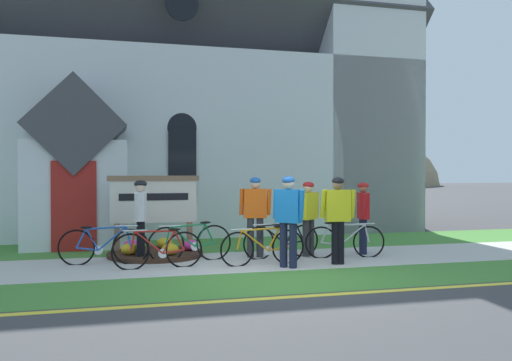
# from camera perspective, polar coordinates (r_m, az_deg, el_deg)

# --- Properties ---
(ground) EXTENTS (140.00, 140.00, 0.00)m
(ground) POSITION_cam_1_polar(r_m,az_deg,el_deg) (13.32, -2.95, -7.04)
(ground) COLOR #3D3D3F
(sidewalk_slab) EXTENTS (32.00, 2.52, 0.01)m
(sidewalk_slab) POSITION_cam_1_polar(r_m,az_deg,el_deg) (11.03, -5.23, -8.67)
(sidewalk_slab) COLOR #B7B5AD
(sidewalk_slab) RESTS_ON ground
(grass_verge) EXTENTS (32.00, 1.85, 0.01)m
(grass_verge) POSITION_cam_1_polar(r_m,az_deg,el_deg) (8.92, -2.82, -10.95)
(grass_verge) COLOR #427F33
(grass_verge) RESTS_ON ground
(church_lawn) EXTENTS (24.00, 2.71, 0.01)m
(church_lawn) POSITION_cam_1_polar(r_m,az_deg,el_deg) (13.58, -7.09, -6.88)
(church_lawn) COLOR #427F33
(church_lawn) RESTS_ON ground
(curb_paint_stripe) EXTENTS (28.00, 0.16, 0.01)m
(curb_paint_stripe) POSITION_cam_1_polar(r_m,az_deg,el_deg) (7.90, -1.16, -12.51)
(curb_paint_stripe) COLOR yellow
(curb_paint_stripe) RESTS_ON ground
(church_building) EXTENTS (15.49, 10.57, 13.95)m
(church_building) POSITION_cam_1_polar(r_m,az_deg,el_deg) (19.15, -7.80, 9.85)
(church_building) COLOR silver
(church_building) RESTS_ON ground
(church_sign) EXTENTS (2.05, 0.13, 1.76)m
(church_sign) POSITION_cam_1_polar(r_m,az_deg,el_deg) (12.37, -10.76, -2.24)
(church_sign) COLOR #7F6047
(church_sign) RESTS_ON ground
(flower_bed) EXTENTS (2.06, 2.06, 0.34)m
(flower_bed) POSITION_cam_1_polar(r_m,az_deg,el_deg) (12.01, -10.52, -7.46)
(flower_bed) COLOR #382319
(flower_bed) RESTS_ON ground
(bicycle_red) EXTENTS (1.73, 0.30, 0.80)m
(bicycle_red) POSITION_cam_1_polar(r_m,az_deg,el_deg) (11.74, 9.36, -6.33)
(bicycle_red) COLOR black
(bicycle_red) RESTS_ON ground
(bicycle_white) EXTENTS (1.72, 0.11, 0.78)m
(bicycle_white) POSITION_cam_1_polar(r_m,az_deg,el_deg) (10.47, -10.33, -7.18)
(bicycle_white) COLOR black
(bicycle_white) RESTS_ON ground
(bicycle_orange) EXTENTS (1.76, 0.29, 0.80)m
(bicycle_orange) POSITION_cam_1_polar(r_m,az_deg,el_deg) (11.14, -15.85, -6.67)
(bicycle_orange) COLOR black
(bicycle_orange) RESTS_ON ground
(bicycle_black) EXTENTS (1.75, 0.24, 0.83)m
(bicycle_black) POSITION_cam_1_polar(r_m,az_deg,el_deg) (11.20, -6.93, -6.55)
(bicycle_black) COLOR black
(bicycle_black) RESTS_ON ground
(bicycle_blue) EXTENTS (1.77, 0.22, 0.79)m
(bicycle_blue) POSITION_cam_1_polar(r_m,az_deg,el_deg) (10.71, 0.80, -7.01)
(bicycle_blue) COLOR black
(bicycle_blue) RESTS_ON ground
(bicycle_silver) EXTENTS (1.77, 0.31, 0.80)m
(bicycle_silver) POSITION_cam_1_polar(r_m,az_deg,el_deg) (11.60, 2.77, -6.37)
(bicycle_silver) COLOR black
(bicycle_silver) RESTS_ON ground
(cyclist_in_yellow_jersey) EXTENTS (0.30, 0.76, 1.67)m
(cyclist_in_yellow_jersey) POSITION_cam_1_polar(r_m,az_deg,el_deg) (11.44, -12.11, -3.44)
(cyclist_in_yellow_jersey) COLOR black
(cyclist_in_yellow_jersey) RESTS_ON ground
(cyclist_in_white_jersey) EXTENTS (0.66, 0.34, 1.74)m
(cyclist_in_white_jersey) POSITION_cam_1_polar(r_m,az_deg,el_deg) (10.81, 8.66, -3.41)
(cyclist_in_white_jersey) COLOR black
(cyclist_in_white_jersey) RESTS_ON ground
(cyclist_in_red_jersey) EXTENTS (0.59, 0.43, 1.63)m
(cyclist_in_red_jersey) POSITION_cam_1_polar(r_m,az_deg,el_deg) (11.79, 5.57, -3.44)
(cyclist_in_red_jersey) COLOR #2D2D33
(cyclist_in_red_jersey) RESTS_ON ground
(cyclist_in_blue_jersey) EXTENTS (0.31, 0.69, 1.61)m
(cyclist_in_blue_jersey) POSITION_cam_1_polar(r_m,az_deg,el_deg) (12.28, 11.27, -3.36)
(cyclist_in_blue_jersey) COLOR #191E38
(cyclist_in_blue_jersey) RESTS_ON ground
(cyclist_in_orange_jersey) EXTENTS (0.49, 0.63, 1.76)m
(cyclist_in_orange_jersey) POSITION_cam_1_polar(r_m,az_deg,el_deg) (10.31, 3.45, -3.52)
(cyclist_in_orange_jersey) COLOR #191E38
(cyclist_in_orange_jersey) RESTS_ON ground
(cyclist_in_green_jersey) EXTENTS (0.65, 0.36, 1.73)m
(cyclist_in_green_jersey) POSITION_cam_1_polar(r_m,az_deg,el_deg) (11.56, -0.08, -3.16)
(cyclist_in_green_jersey) COLOR #2D2D33
(cyclist_in_green_jersey) RESTS_ON ground
(roadside_conifer) EXTENTS (2.89, 2.89, 7.82)m
(roadside_conifer) POSITION_cam_1_polar(r_m,az_deg,el_deg) (20.86, 10.28, 9.78)
(roadside_conifer) COLOR #4C3823
(roadside_conifer) RESTS_ON ground
(distant_hill) EXTENTS (81.35, 43.74, 27.05)m
(distant_hill) POSITION_cam_1_polar(r_m,az_deg,el_deg) (73.31, -10.44, -0.61)
(distant_hill) COLOR #847A5B
(distant_hill) RESTS_ON ground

